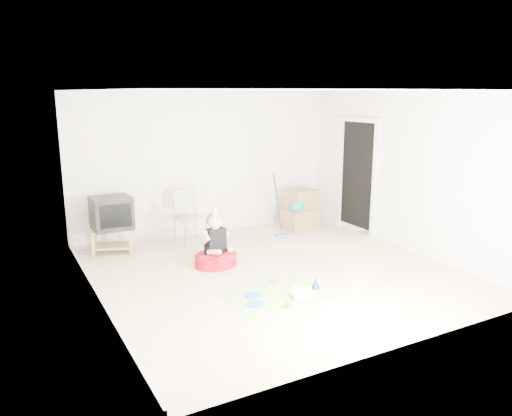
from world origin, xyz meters
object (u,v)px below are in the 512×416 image
crt_tv (111,213)px  cardboard_boxes (300,211)px  birthday_cake (302,295)px  seated_woman (216,252)px  folding_chair (190,217)px  tv_stand (113,238)px

crt_tv → cardboard_boxes: crt_tv is taller
crt_tv → birthday_cake: bearing=-62.7°
seated_woman → birthday_cake: seated_woman is taller
crt_tv → birthday_cake: (1.70, -3.02, -0.64)m
seated_woman → birthday_cake: (0.49, -1.64, -0.17)m
crt_tv → birthday_cake: size_ratio=1.94×
crt_tv → seated_woman: bearing=-50.6°
folding_chair → birthday_cake: folding_chair is taller
tv_stand → cardboard_boxes: cardboard_boxes is taller
crt_tv → folding_chair: folding_chair is taller
seated_woman → crt_tv: bearing=131.6°
crt_tv → folding_chair: (1.29, -0.13, -0.20)m
folding_chair → birthday_cake: (0.41, -2.89, -0.43)m
tv_stand → folding_chair: bearing=-5.6°
folding_chair → birthday_cake: 2.95m
cardboard_boxes → seated_woman: (-2.25, -1.12, -0.16)m
cardboard_boxes → folding_chair: bearing=176.6°
folding_chair → cardboard_boxes: size_ratio=1.25×
cardboard_boxes → seated_woman: seated_woman is taller
folding_chair → seated_woman: bearing=-93.4°
tv_stand → crt_tv: size_ratio=1.22×
cardboard_boxes → tv_stand: bearing=175.8°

